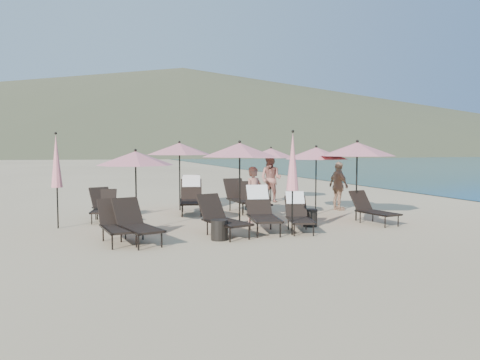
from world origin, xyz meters
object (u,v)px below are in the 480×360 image
object	(u,v)px
side_table_0	(219,230)
beachgoer_b	(271,179)
umbrella_open_4	(271,153)
side_table_1	(310,218)
lounger_2	(222,217)
beachgoer_a	(254,195)
umbrella_closed_0	(293,162)
beachgoer_c	(339,186)
umbrella_open_5	(316,153)
umbrella_closed_1	(56,162)
lounger_7	(107,205)
lounger_8	(191,195)
umbrella_open_2	(357,149)
lounger_0	(116,223)
lounger_3	(262,210)
umbrella_open_0	(136,158)
lounger_1	(136,223)
lounger_4	(298,213)
lounger_6	(104,207)
lounger_10	(241,197)
umbrella_open_3	(179,149)
lounger_5	(373,209)
lounger_9	(253,199)

from	to	relation	value
side_table_0	beachgoer_b	bearing A→B (deg)	58.73
umbrella_open_4	side_table_1	bearing A→B (deg)	-102.19
lounger_2	side_table_1	world-z (taller)	lounger_2
side_table_1	beachgoer_a	world-z (taller)	beachgoer_a
umbrella_closed_0	beachgoer_c	xyz separation A→B (m)	(3.41, 3.61, -0.95)
umbrella_open_5	umbrella_closed_1	size ratio (longest dim) A/B	0.87
umbrella_open_5	lounger_2	bearing A→B (deg)	-147.34
side_table_0	beachgoer_c	distance (m)	6.42
lounger_7	umbrella_closed_1	size ratio (longest dim) A/B	0.68
lounger_8	umbrella_open_2	xyz separation A→B (m)	(4.19, -3.15, 1.51)
lounger_0	side_table_1	bearing A→B (deg)	-2.72
lounger_3	umbrella_open_0	distance (m)	3.46
umbrella_closed_1	side_table_1	bearing A→B (deg)	-16.07
umbrella_open_4	umbrella_open_0	bearing A→B (deg)	-139.03
lounger_0	lounger_1	distance (m)	0.46
umbrella_closed_0	beachgoer_b	distance (m)	6.90
lounger_4	side_table_1	world-z (taller)	lounger_4
umbrella_open_0	umbrella_closed_1	bearing A→B (deg)	152.21
lounger_0	lounger_4	world-z (taller)	lounger_4
umbrella_open_4	lounger_6	bearing A→B (deg)	-155.24
lounger_1	lounger_2	bearing A→B (deg)	-9.81
lounger_3	umbrella_closed_1	distance (m)	5.49
lounger_7	lounger_10	size ratio (longest dim) A/B	0.92
umbrella_open_0	beachgoer_c	size ratio (longest dim) A/B	1.27
umbrella_open_3	side_table_1	size ratio (longest dim) A/B	5.02
lounger_6	side_table_1	size ratio (longest dim) A/B	3.40
lounger_0	lounger_7	size ratio (longest dim) A/B	0.98
umbrella_open_5	umbrella_open_2	bearing A→B (deg)	-69.03
side_table_0	beachgoer_b	world-z (taller)	beachgoer_b
lounger_6	lounger_8	bearing A→B (deg)	26.96
beachgoer_a	umbrella_open_3	bearing A→B (deg)	90.46
lounger_0	beachgoer_c	xyz separation A→B (m)	(7.52, 3.14, 0.39)
lounger_0	lounger_4	bearing A→B (deg)	-7.67
lounger_7	lounger_10	world-z (taller)	lounger_10
lounger_6	umbrella_closed_1	bearing A→B (deg)	-129.32
lounger_5	umbrella_open_3	world-z (taller)	umbrella_open_3
lounger_4	lounger_5	distance (m)	2.49
lounger_5	beachgoer_a	world-z (taller)	beachgoer_a
side_table_1	beachgoer_c	xyz separation A→B (m)	(2.43, 2.66, 0.59)
lounger_4	lounger_5	world-z (taller)	lounger_4
lounger_7	umbrella_closed_0	world-z (taller)	umbrella_closed_0
lounger_3	lounger_4	bearing A→B (deg)	-5.64
beachgoer_a	umbrella_open_0	bearing A→B (deg)	160.59
umbrella_closed_1	umbrella_open_3	bearing A→B (deg)	33.83
side_table_0	side_table_1	bearing A→B (deg)	19.22
lounger_7	beachgoer_a	world-z (taller)	beachgoer_a
umbrella_open_0	beachgoer_b	world-z (taller)	umbrella_open_0
beachgoer_c	umbrella_open_0	bearing A→B (deg)	99.55
lounger_9	umbrella_open_3	xyz separation A→B (m)	(-2.10, 1.53, 1.61)
beachgoer_b	lounger_10	bearing A→B (deg)	-84.76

